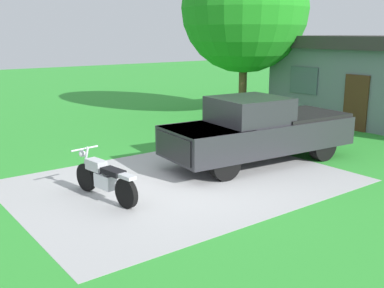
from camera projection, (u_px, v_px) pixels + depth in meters
ground_plane at (183, 182)px, 11.42m from camera, size 80.00×80.00×0.00m
driveway_pad at (183, 182)px, 11.42m from camera, size 5.89×8.11×0.01m
motorcycle at (104, 178)px, 10.16m from camera, size 2.21×0.70×1.09m
pickup_truck at (261, 129)px, 12.96m from camera, size 2.51×5.78×1.90m
shade_tree at (245, 9)px, 19.82m from camera, size 5.54×5.54×7.42m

